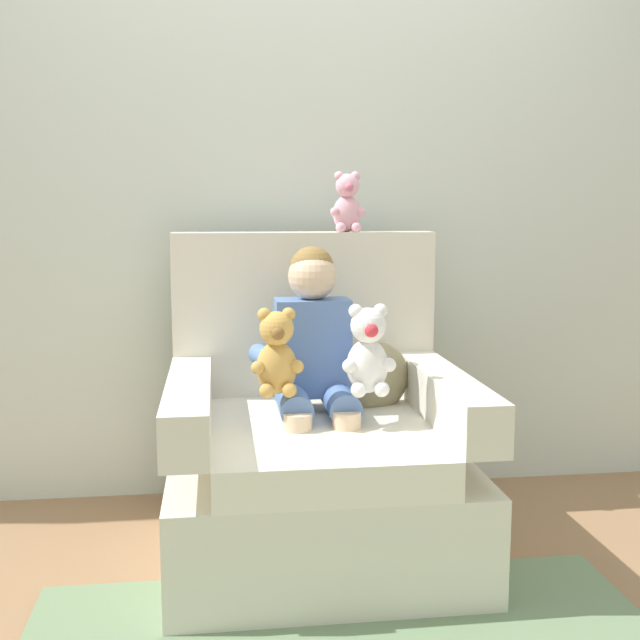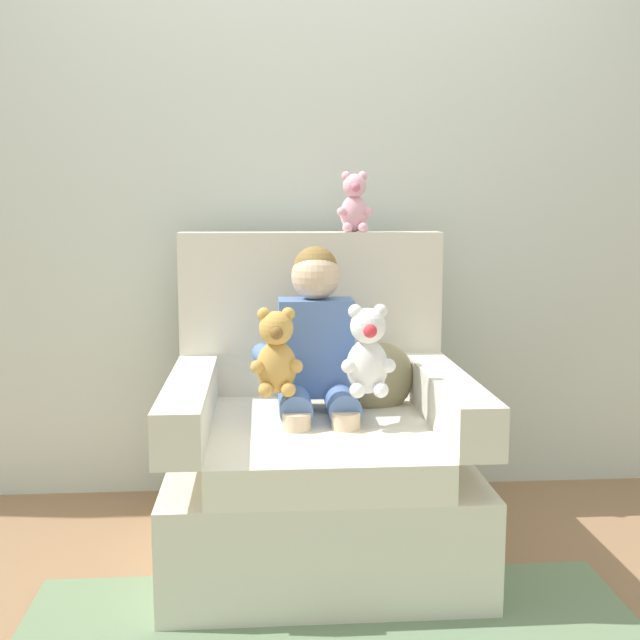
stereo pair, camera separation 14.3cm
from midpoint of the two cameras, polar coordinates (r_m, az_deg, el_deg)
name	(u,v)px [view 2 (the right image)]	position (r m, az deg, el deg)	size (l,w,h in m)	color
ground_plane	(319,553)	(2.85, 1.41, -16.49)	(8.00, 8.00, 0.00)	#936D4C
back_wall	(306,179)	(3.29, 0.26, 10.15)	(6.00, 0.10, 2.60)	silver
armchair	(318,456)	(2.77, 1.32, -9.82)	(0.99, 0.99, 1.09)	silver
seated_child	(317,354)	(2.72, 1.29, -2.49)	(0.45, 0.39, 0.82)	#597AB7
plush_honey	(276,354)	(2.56, -1.57, -2.48)	(0.17, 0.14, 0.29)	gold
plush_white	(368,353)	(2.56, 5.05, -2.38)	(0.18, 0.14, 0.30)	white
plush_pink_on_backrest	(354,204)	(3.02, 3.86, 8.37)	(0.14, 0.11, 0.23)	#EAA8BC
throw_pillow	(380,378)	(2.87, 5.80, -4.22)	(0.26, 0.12, 0.26)	#998C66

